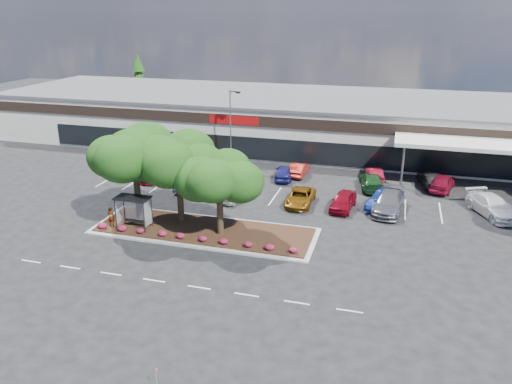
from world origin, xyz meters
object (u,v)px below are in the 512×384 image
(car_0, at_px, (157,172))
(survey_stake, at_px, (156,376))
(light_pole, at_px, (232,133))
(car_1, at_px, (169,170))

(car_0, bearing_deg, survey_stake, -56.36)
(light_pole, bearing_deg, survey_stake, -77.04)
(car_0, height_order, car_1, car_1)
(light_pole, height_order, car_0, light_pole)
(car_0, relative_size, car_1, 0.96)
(car_0, bearing_deg, car_1, 45.76)
(light_pole, xyz_separation_m, survey_stake, (8.11, -35.21, -2.99))
(survey_stake, bearing_deg, car_0, 116.45)
(car_1, bearing_deg, survey_stake, -53.89)
(survey_stake, xyz_separation_m, car_1, (-12.99, 28.95, 0.06))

